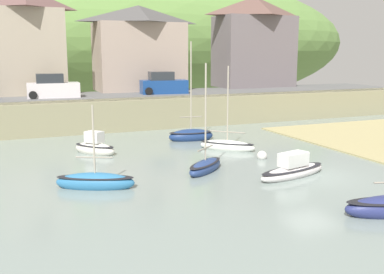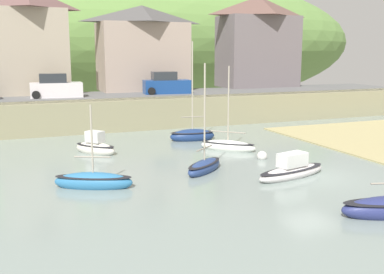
{
  "view_description": "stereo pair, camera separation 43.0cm",
  "coord_description": "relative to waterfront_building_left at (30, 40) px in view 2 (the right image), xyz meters",
  "views": [
    {
      "loc": [
        -14.1,
        -18.24,
        6.05
      ],
      "look_at": [
        -4.07,
        5.7,
        1.25
      ],
      "focal_mm": 43.05,
      "sensor_mm": 36.0,
      "label": 1
    },
    {
      "loc": [
        -13.7,
        -18.4,
        6.05
      ],
      "look_at": [
        -4.07,
        5.7,
        1.25
      ],
      "focal_mm": 43.05,
      "sensor_mm": 36.0,
      "label": 2
    }
  ],
  "objects": [
    {
      "name": "quay_seawall",
      "position": [
        11.66,
        -7.7,
        -5.74
      ],
      "size": [
        48.0,
        9.4,
        2.4
      ],
      "color": "gray",
      "rests_on": "ground"
    },
    {
      "name": "hillside_backdrop",
      "position": [
        15.68,
        30.0,
        0.58
      ],
      "size": [
        80.0,
        44.0,
        21.94
      ],
      "color": "#658E44",
      "rests_on": "ground"
    },
    {
      "name": "waterfront_building_left",
      "position": [
        0.0,
        0.0,
        0.0
      ],
      "size": [
        6.5,
        5.53,
        9.23
      ],
      "color": "tan",
      "rests_on": "ground"
    },
    {
      "name": "waterfront_building_centre",
      "position": [
        10.25,
        -0.0,
        -0.63
      ],
      "size": [
        8.57,
        4.96,
        8.0
      ],
      "color": "tan",
      "rests_on": "ground"
    },
    {
      "name": "waterfront_building_right",
      "position": [
        22.9,
        -0.0,
        0.07
      ],
      "size": [
        8.24,
        4.93,
        9.37
      ],
      "color": "slate",
      "rests_on": "ground"
    },
    {
      "name": "rowboat_small_beached",
      "position": [
        1.27,
        -23.26,
        -6.8
      ],
      "size": [
        3.69,
        2.47,
        3.98
      ],
      "rotation": [
        0.0,
        0.0,
        -0.44
      ],
      "color": "teal",
      "rests_on": "ground"
    },
    {
      "name": "sailboat_tall_mast",
      "position": [
        10.65,
        -25.07,
        -6.77
      ],
      "size": [
        4.46,
        2.11,
        1.36
      ],
      "rotation": [
        0.0,
        0.0,
        0.25
      ],
      "color": "silver",
      "rests_on": "ground"
    },
    {
      "name": "dinghy_open_wooden",
      "position": [
        7.07,
        -22.51,
        -6.81
      ],
      "size": [
        3.0,
        2.76,
        5.69
      ],
      "rotation": [
        0.0,
        0.0,
        0.71
      ],
      "color": "navy",
      "rests_on": "ground"
    },
    {
      "name": "sailboat_far_left",
      "position": [
        9.71,
        -14.26,
        -6.76
      ],
      "size": [
        3.3,
        1.68,
        6.99
      ],
      "rotation": [
        0.0,
        0.0,
        -0.1
      ],
      "color": "navy",
      "rests_on": "ground"
    },
    {
      "name": "fishing_boat_green",
      "position": [
        10.53,
        -18.2,
        -6.81
      ],
      "size": [
        3.19,
        3.14,
        5.41
      ],
      "rotation": [
        0.0,
        0.0,
        -0.77
      ],
      "color": "white",
      "rests_on": "ground"
    },
    {
      "name": "motorboat_with_cabin",
      "position": [
        2.64,
        -16.03,
        -6.72
      ],
      "size": [
        2.6,
        2.89,
        1.56
      ],
      "rotation": [
        0.0,
        0.0,
        -0.89
      ],
      "color": "silver",
      "rests_on": "ground"
    },
    {
      "name": "parked_car_by_wall",
      "position": [
        1.57,
        -4.5,
        -3.89
      ],
      "size": [
        4.18,
        1.89,
        1.95
      ],
      "rotation": [
        0.0,
        0.0,
        -0.05
      ],
      "color": "silver",
      "rests_on": "ground"
    },
    {
      "name": "parked_car_end_of_row",
      "position": [
        11.09,
        -4.5,
        -3.89
      ],
      "size": [
        4.26,
        2.14,
        1.95
      ],
      "rotation": [
        0.0,
        0.0,
        -0.11
      ],
      "color": "navy",
      "rests_on": "ground"
    },
    {
      "name": "mooring_buoy",
      "position": [
        11.26,
        -21.17,
        -6.92
      ],
      "size": [
        0.58,
        0.58,
        0.58
      ],
      "color": "silver",
      "rests_on": "ground"
    }
  ]
}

